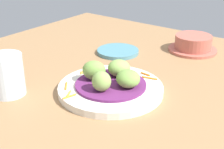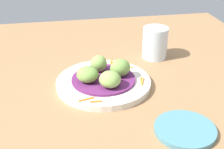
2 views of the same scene
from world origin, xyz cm
name	(u,v)px [view 1 (image 1 of 2)]	position (x,y,z in cm)	size (l,w,h in cm)	color
table_surface	(111,96)	(0.00, 0.00, 1.00)	(110.00, 110.00, 2.00)	#936D47
main_plate	(111,88)	(-0.22, -0.18, 2.81)	(24.23, 24.23, 1.63)	silver
cabbage_bed	(111,84)	(-0.22, -0.18, 3.93)	(16.33, 16.33, 0.60)	#60235B
carrot_garnish	(97,80)	(0.11, -3.98, 3.83)	(21.51, 17.66, 0.40)	orange
guac_scoop_left	(128,79)	(-0.98, 4.10, 6.18)	(5.45, 5.30, 3.91)	#759E47
guac_scoop_center	(119,68)	(-4.50, -0.93, 6.22)	(5.33, 5.25, 3.98)	#84A851
guac_scoop_right	(94,70)	(0.53, -4.46, 6.48)	(4.57, 5.50, 4.50)	#759E47
guac_scoop_back	(101,81)	(4.05, 0.57, 6.47)	(4.28, 4.09, 4.48)	#84A851
side_plate_small	(118,51)	(-21.59, -13.52, 2.54)	(12.64, 12.64, 1.08)	teal
terracotta_bowl	(193,44)	(-36.99, 3.91, 4.25)	(14.80, 14.80, 4.96)	#B75B4C
water_glass	(7,75)	(14.60, -18.03, 6.73)	(7.56, 7.56, 9.47)	silver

